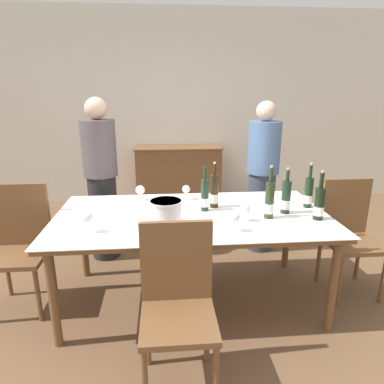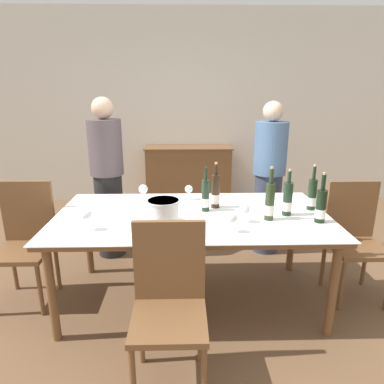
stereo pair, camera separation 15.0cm
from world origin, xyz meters
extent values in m
plane|color=brown|center=(0.00, 0.00, 0.00)|extent=(12.00, 12.00, 0.00)
cube|color=silver|center=(0.00, 2.78, 1.40)|extent=(8.00, 0.10, 2.80)
cube|color=brown|center=(0.01, 2.49, 0.43)|extent=(1.23, 0.44, 0.86)
cube|color=brown|center=(0.01, 2.49, 0.87)|extent=(1.27, 0.46, 0.02)
cylinder|color=brown|center=(-0.96, -0.46, 0.35)|extent=(0.06, 0.06, 0.71)
cylinder|color=brown|center=(0.96, -0.46, 0.35)|extent=(0.06, 0.06, 0.71)
cylinder|color=brown|center=(-0.96, 0.46, 0.35)|extent=(0.06, 0.06, 0.71)
cylinder|color=brown|center=(0.96, 0.46, 0.35)|extent=(0.06, 0.06, 0.71)
cube|color=brown|center=(0.00, 0.00, 0.73)|extent=(2.07, 1.08, 0.04)
cube|color=white|center=(0.00, 0.00, 0.75)|extent=(2.10, 1.11, 0.01)
cylinder|color=white|center=(-0.20, -0.29, 0.86)|extent=(0.21, 0.21, 0.21)
cylinder|color=white|center=(-0.20, -0.29, 0.96)|extent=(0.22, 0.22, 0.01)
cylinder|color=black|center=(0.96, 0.09, 0.87)|extent=(0.07, 0.07, 0.25)
cylinder|color=white|center=(0.96, 0.09, 0.82)|extent=(0.07, 0.07, 0.07)
cylinder|color=black|center=(0.96, 0.09, 1.05)|extent=(0.02, 0.02, 0.11)
cylinder|color=tan|center=(0.96, 0.09, 1.11)|extent=(0.02, 0.02, 0.02)
cylinder|color=#332314|center=(0.19, 0.15, 0.89)|extent=(0.07, 0.07, 0.27)
cylinder|color=silver|center=(0.19, 0.15, 0.83)|extent=(0.07, 0.07, 0.08)
cylinder|color=#332314|center=(0.19, 0.15, 1.07)|extent=(0.03, 0.03, 0.09)
cylinder|color=tan|center=(0.19, 0.15, 1.12)|extent=(0.02, 0.02, 0.02)
cylinder|color=#1E3323|center=(0.11, 0.08, 0.88)|extent=(0.06, 0.06, 0.25)
cylinder|color=white|center=(0.11, 0.08, 0.82)|extent=(0.06, 0.06, 0.07)
cylinder|color=#1E3323|center=(0.11, 0.08, 1.05)|extent=(0.02, 0.02, 0.10)
cylinder|color=#28381E|center=(0.57, -0.13, 0.89)|extent=(0.07, 0.07, 0.27)
cylinder|color=silver|center=(0.57, -0.13, 0.83)|extent=(0.07, 0.07, 0.08)
cylinder|color=#28381E|center=(0.57, -0.13, 1.08)|extent=(0.03, 0.03, 0.11)
cylinder|color=tan|center=(0.57, -0.13, 1.14)|extent=(0.02, 0.02, 0.02)
cylinder|color=#1E3323|center=(0.73, -0.03, 0.88)|extent=(0.07, 0.07, 0.26)
cylinder|color=white|center=(0.73, -0.03, 0.82)|extent=(0.07, 0.07, 0.07)
cylinder|color=#1E3323|center=(0.73, -0.03, 1.05)|extent=(0.03, 0.03, 0.09)
cylinder|color=tan|center=(0.73, -0.03, 1.10)|extent=(0.02, 0.02, 0.02)
cylinder|color=black|center=(0.92, -0.18, 0.87)|extent=(0.07, 0.07, 0.24)
cylinder|color=white|center=(0.92, -0.18, 0.82)|extent=(0.07, 0.07, 0.07)
cylinder|color=black|center=(0.92, -0.18, 1.05)|extent=(0.03, 0.03, 0.11)
cylinder|color=tan|center=(0.92, -0.18, 1.11)|extent=(0.02, 0.02, 0.02)
cylinder|color=white|center=(-0.18, -0.10, 0.75)|extent=(0.06, 0.06, 0.00)
cylinder|color=white|center=(-0.18, -0.10, 0.79)|extent=(0.01, 0.01, 0.06)
sphere|color=white|center=(-0.18, -0.10, 0.84)|extent=(0.08, 0.08, 0.08)
cylinder|color=white|center=(-0.42, 0.39, 0.75)|extent=(0.07, 0.07, 0.00)
cylinder|color=white|center=(-0.42, 0.39, 0.79)|extent=(0.01, 0.01, 0.06)
sphere|color=white|center=(-0.42, 0.39, 0.84)|extent=(0.08, 0.08, 0.08)
cylinder|color=white|center=(0.37, -0.18, 0.75)|extent=(0.06, 0.06, 0.00)
cylinder|color=white|center=(0.37, -0.18, 0.79)|extent=(0.01, 0.01, 0.06)
sphere|color=white|center=(0.37, -0.18, 0.84)|extent=(0.08, 0.08, 0.08)
cylinder|color=white|center=(-0.02, 0.38, 0.75)|extent=(0.07, 0.07, 0.00)
cylinder|color=white|center=(-0.02, 0.38, 0.79)|extent=(0.01, 0.01, 0.07)
sphere|color=white|center=(-0.02, 0.38, 0.85)|extent=(0.07, 0.07, 0.07)
cylinder|color=white|center=(-0.73, -0.29, 0.75)|extent=(0.06, 0.06, 0.00)
cylinder|color=white|center=(-0.73, -0.29, 0.79)|extent=(0.01, 0.01, 0.07)
sphere|color=white|center=(-0.73, -0.29, 0.86)|extent=(0.08, 0.08, 0.08)
cylinder|color=white|center=(0.26, -0.36, 0.75)|extent=(0.07, 0.07, 0.00)
cylinder|color=white|center=(0.26, -0.36, 0.79)|extent=(0.01, 0.01, 0.07)
sphere|color=white|center=(0.26, -0.36, 0.85)|extent=(0.07, 0.07, 0.07)
cylinder|color=brown|center=(1.16, -0.18, 0.22)|extent=(0.03, 0.03, 0.43)
cylinder|color=brown|center=(1.53, -0.18, 0.22)|extent=(0.03, 0.03, 0.43)
cylinder|color=brown|center=(1.16, 0.18, 0.22)|extent=(0.03, 0.03, 0.43)
cylinder|color=brown|center=(1.53, 0.18, 0.22)|extent=(0.03, 0.03, 0.43)
cube|color=brown|center=(1.35, 0.00, 0.45)|extent=(0.42, 0.42, 0.04)
cube|color=brown|center=(1.35, 0.19, 0.71)|extent=(0.42, 0.04, 0.49)
cylinder|color=brown|center=(-1.16, -0.18, 0.21)|extent=(0.03, 0.03, 0.43)
cylinder|color=brown|center=(-1.53, 0.18, 0.21)|extent=(0.03, 0.03, 0.43)
cylinder|color=brown|center=(-1.16, 0.18, 0.21)|extent=(0.03, 0.03, 0.43)
cube|color=brown|center=(-1.35, 0.00, 0.45)|extent=(0.42, 0.42, 0.04)
cube|color=brown|center=(-1.35, 0.19, 0.72)|extent=(0.42, 0.04, 0.51)
cylinder|color=brown|center=(-0.33, -1.06, 0.22)|extent=(0.03, 0.03, 0.43)
cylinder|color=brown|center=(0.04, -1.06, 0.22)|extent=(0.03, 0.03, 0.43)
cylinder|color=brown|center=(-0.33, -0.69, 0.22)|extent=(0.03, 0.03, 0.43)
cylinder|color=brown|center=(0.04, -0.69, 0.22)|extent=(0.03, 0.03, 0.43)
cube|color=brown|center=(-0.15, -0.87, 0.45)|extent=(0.42, 0.42, 0.04)
cube|color=brown|center=(-0.15, -0.68, 0.71)|extent=(0.42, 0.04, 0.50)
cylinder|color=#262628|center=(-0.83, 0.86, 0.43)|extent=(0.28, 0.28, 0.87)
cylinder|color=#594C51|center=(-0.83, 0.86, 1.14)|extent=(0.33, 0.33, 0.54)
sphere|color=beige|center=(-0.83, 0.86, 1.51)|extent=(0.21, 0.21, 0.21)
cylinder|color=#383F56|center=(0.82, 0.91, 0.43)|extent=(0.28, 0.28, 0.85)
cylinder|color=#4C6B93|center=(0.82, 0.91, 1.11)|extent=(0.33, 0.33, 0.53)
sphere|color=beige|center=(0.82, 0.91, 1.48)|extent=(0.20, 0.20, 0.20)
camera|label=1|loc=(-0.21, -2.48, 1.67)|focal=32.00mm
camera|label=2|loc=(-0.06, -2.49, 1.67)|focal=32.00mm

